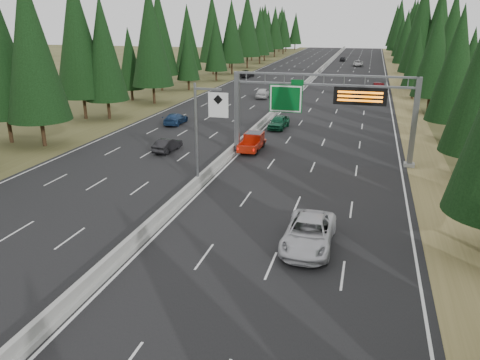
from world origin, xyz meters
TOP-DOWN VIEW (x-y plane):
  - road at (0.00, 80.00)m, footprint 32.00×260.00m
  - shoulder_right at (17.80, 80.00)m, footprint 3.60×260.00m
  - shoulder_left at (-17.80, 80.00)m, footprint 3.60×260.00m
  - median_barrier at (0.00, 80.00)m, footprint 0.70×260.00m
  - sign_gantry at (8.92, 34.88)m, footprint 16.75×0.98m
  - hov_sign_pole at (0.58, 24.97)m, footprint 2.80×0.50m
  - tree_row_right at (22.11, 81.38)m, footprint 11.83×245.21m
  - tree_row_left at (-21.86, 77.29)m, footprint 11.81×241.07m
  - silver_minivan at (9.61, 17.24)m, footprint 2.77×5.92m
  - red_pickup at (1.50, 36.78)m, footprint 1.80×5.05m
  - car_ahead_green at (2.17, 46.74)m, footprint 2.20×4.66m
  - car_ahead_dkred at (13.72, 79.66)m, footprint 2.14×4.99m
  - car_ahead_dkgrey at (8.30, 76.49)m, footprint 2.23×4.75m
  - car_ahead_white at (8.60, 127.24)m, footprint 2.58×5.46m
  - car_ahead_far at (3.49, 141.95)m, footprint 1.67×4.06m
  - car_onc_near at (-6.47, 33.89)m, footprint 1.73×4.01m
  - car_onc_blue at (-10.60, 45.73)m, footprint 1.96×4.66m
  - car_onc_white at (-4.66, 68.26)m, footprint 2.26×4.88m
  - car_onc_far at (-14.50, 95.06)m, footprint 3.00×5.74m

SIDE VIEW (x-z plane):
  - shoulder_right at x=17.80m, z-range 0.00..0.06m
  - shoulder_left at x=-17.80m, z-range 0.00..0.06m
  - road at x=0.00m, z-range 0.00..0.08m
  - median_barrier at x=0.00m, z-range -0.01..0.84m
  - car_onc_near at x=-6.47m, z-range 0.08..1.36m
  - car_ahead_dkgrey at x=8.30m, z-range 0.08..1.42m
  - car_onc_blue at x=-10.60m, z-range 0.08..1.42m
  - car_ahead_far at x=3.49m, z-range 0.08..1.46m
  - car_ahead_white at x=8.60m, z-range 0.08..1.59m
  - car_ahead_green at x=2.17m, z-range 0.08..1.62m
  - car_onc_far at x=-14.50m, z-range 0.08..1.62m
  - car_ahead_dkred at x=13.72m, z-range 0.08..1.68m
  - car_onc_white at x=-4.66m, z-range 0.08..1.70m
  - silver_minivan at x=9.61m, z-range 0.08..1.72m
  - red_pickup at x=1.50m, z-range 0.17..1.81m
  - hov_sign_pole at x=0.58m, z-range 0.72..8.72m
  - sign_gantry at x=8.92m, z-range 1.37..9.17m
  - tree_row_left at x=-21.86m, z-range -0.23..18.73m
  - tree_row_right at x=22.11m, z-range -0.16..18.82m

